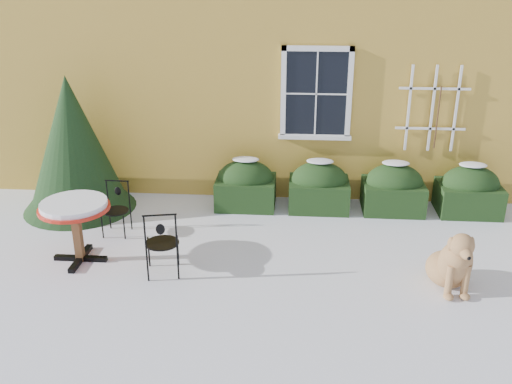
# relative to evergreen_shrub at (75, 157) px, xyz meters

# --- Properties ---
(ground) EXTENTS (80.00, 80.00, 0.00)m
(ground) POSITION_rel_evergreen_shrub_xyz_m (3.25, -2.24, -0.95)
(ground) COLOR white
(ground) RESTS_ON ground
(house) EXTENTS (12.40, 8.40, 6.40)m
(house) POSITION_rel_evergreen_shrub_xyz_m (3.25, 4.76, 2.26)
(house) COLOR gold
(house) RESTS_ON ground
(hedge_row) EXTENTS (4.95, 0.80, 0.91)m
(hedge_row) POSITION_rel_evergreen_shrub_xyz_m (4.90, 0.31, -0.55)
(hedge_row) COLOR black
(hedge_row) RESTS_ON ground
(evergreen_shrub) EXTENTS (1.96, 1.96, 2.37)m
(evergreen_shrub) POSITION_rel_evergreen_shrub_xyz_m (0.00, 0.00, 0.00)
(evergreen_shrub) COLOR black
(evergreen_shrub) RESTS_ON ground
(bistro_table) EXTENTS (1.01, 1.01, 0.94)m
(bistro_table) POSITION_rel_evergreen_shrub_xyz_m (0.70, -1.90, -0.17)
(bistro_table) COLOR black
(bistro_table) RESTS_ON ground
(patio_chair_near) EXTENTS (0.53, 0.52, 1.00)m
(patio_chair_near) POSITION_rel_evergreen_shrub_xyz_m (2.01, -2.19, -0.46)
(patio_chair_near) COLOR black
(patio_chair_near) RESTS_ON ground
(patio_chair_far) EXTENTS (0.41, 0.41, 0.86)m
(patio_chair_far) POSITION_rel_evergreen_shrub_xyz_m (0.98, -0.94, -0.52)
(patio_chair_far) COLOR black
(patio_chair_far) RESTS_ON ground
(dog) EXTENTS (0.65, 1.05, 0.93)m
(dog) POSITION_rel_evergreen_shrub_xyz_m (5.95, -2.28, -0.58)
(dog) COLOR tan
(dog) RESTS_ON ground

